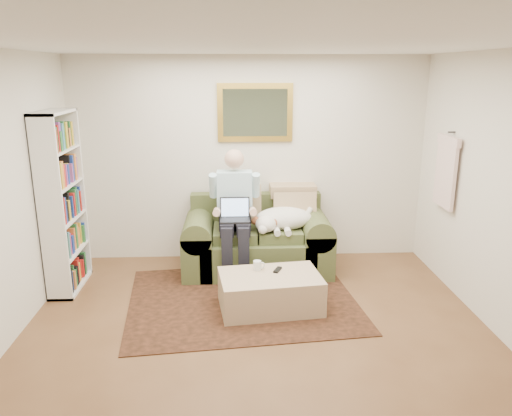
{
  "coord_description": "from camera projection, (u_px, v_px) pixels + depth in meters",
  "views": [
    {
      "loc": [
        -0.22,
        -3.81,
        2.42
      ],
      "look_at": [
        0.04,
        1.45,
        0.95
      ],
      "focal_mm": 35.0,
      "sensor_mm": 36.0,
      "label": 1
    }
  ],
  "objects": [
    {
      "name": "sleeping_dog",
      "position": [
        284.0,
        218.0,
        6.01
      ],
      "size": [
        0.74,
        0.46,
        0.27
      ],
      "primitive_type": null,
      "color": "white",
      "rests_on": "sofa"
    },
    {
      "name": "rug",
      "position": [
        242.0,
        300.0,
        5.42
      ],
      "size": [
        2.6,
        2.17,
        0.01
      ],
      "primitive_type": "cube",
      "rotation": [
        0.0,
        0.0,
        0.1
      ],
      "color": "black",
      "rests_on": "room_shell"
    },
    {
      "name": "room_shell",
      "position": [
        258.0,
        203.0,
        4.32
      ],
      "size": [
        4.51,
        5.0,
        2.61
      ],
      "color": "brown",
      "rests_on": "ground"
    },
    {
      "name": "hanging_shirt",
      "position": [
        446.0,
        168.0,
        5.61
      ],
      "size": [
        0.06,
        0.52,
        0.9
      ],
      "primitive_type": null,
      "color": "#FEDBD1",
      "rests_on": "room_shell"
    },
    {
      "name": "sofa",
      "position": [
        257.0,
        246.0,
        6.19
      ],
      "size": [
        1.8,
        0.91,
        1.08
      ],
      "color": "#5E6535",
      "rests_on": "room_shell"
    },
    {
      "name": "tv_remote",
      "position": [
        278.0,
        270.0,
        5.25
      ],
      "size": [
        0.11,
        0.16,
        0.02
      ],
      "primitive_type": "cube",
      "rotation": [
        0.0,
        0.0,
        -0.41
      ],
      "color": "black",
      "rests_on": "ottoman"
    },
    {
      "name": "ottoman",
      "position": [
        270.0,
        292.0,
        5.18
      ],
      "size": [
        1.1,
        0.77,
        0.37
      ],
      "primitive_type": "cube",
      "rotation": [
        0.0,
        0.0,
        0.12
      ],
      "color": "#D0AB8A",
      "rests_on": "room_shell"
    },
    {
      "name": "seated_man",
      "position": [
        235.0,
        215.0,
        5.89
      ],
      "size": [
        0.59,
        0.84,
        1.51
      ],
      "primitive_type": null,
      "color": "#8CCCD8",
      "rests_on": "sofa"
    },
    {
      "name": "laptop",
      "position": [
        235.0,
        214.0,
        5.82
      ],
      "size": [
        0.35,
        0.28,
        0.25
      ],
      "color": "black",
      "rests_on": "seated_man"
    },
    {
      "name": "wall_mirror",
      "position": [
        255.0,
        113.0,
        6.2
      ],
      "size": [
        0.94,
        0.04,
        0.72
      ],
      "color": "gold",
      "rests_on": "room_shell"
    },
    {
      "name": "bookshelf",
      "position": [
        62.0,
        203.0,
        5.5
      ],
      "size": [
        0.28,
        0.8,
        2.0
      ],
      "primitive_type": null,
      "color": "white",
      "rests_on": "room_shell"
    },
    {
      "name": "coffee_mug",
      "position": [
        257.0,
        265.0,
        5.26
      ],
      "size": [
        0.08,
        0.08,
        0.1
      ],
      "primitive_type": "cylinder",
      "color": "white",
      "rests_on": "ottoman"
    }
  ]
}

